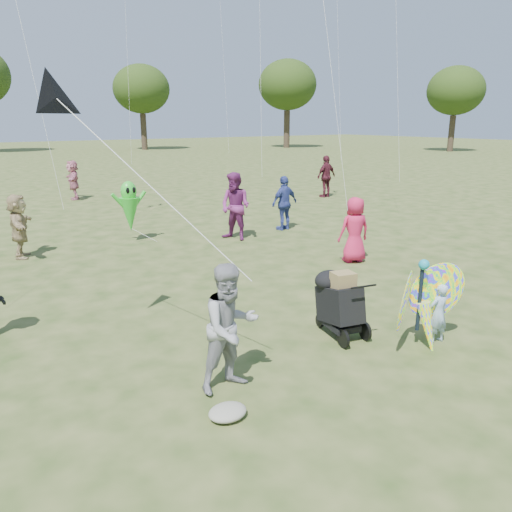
{
  "coord_description": "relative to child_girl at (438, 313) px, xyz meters",
  "views": [
    {
      "loc": [
        -4.98,
        -5.35,
        3.4
      ],
      "look_at": [
        -0.2,
        1.5,
        1.1
      ],
      "focal_mm": 35.0,
      "sensor_mm": 36.0,
      "label": 1
    }
  ],
  "objects": [
    {
      "name": "delta_kite_rig",
      "position": [
        -4.67,
        2.88,
        3.17
      ],
      "size": [
        2.15,
        2.45,
        2.73
      ],
      "color": "black",
      "rests_on": "ground"
    },
    {
      "name": "jogging_stroller",
      "position": [
        -1.11,
        1.08,
        0.13
      ],
      "size": [
        0.64,
        1.11,
        1.09
      ],
      "rotation": [
        0.0,
        0.0,
        -0.23
      ],
      "color": "black",
      "rests_on": "ground"
    },
    {
      "name": "crowd_c",
      "position": [
        3.14,
        7.91,
        0.37
      ],
      "size": [
        1.03,
        0.51,
        1.7
      ],
      "primitive_type": "imported",
      "rotation": [
        0.0,
        0.0,
        3.24
      ],
      "color": "#32408B",
      "rests_on": "ground"
    },
    {
      "name": "crowd_a",
      "position": [
        2.27,
        4.03,
        0.32
      ],
      "size": [
        0.89,
        0.7,
        1.6
      ],
      "primitive_type": "imported",
      "rotation": [
        0.0,
        0.0,
        2.86
      ],
      "color": "#C51F49",
      "rests_on": "ground"
    },
    {
      "name": "grey_bag",
      "position": [
        -3.8,
        0.1,
        -0.4
      ],
      "size": [
        0.47,
        0.39,
        0.15
      ],
      "primitive_type": "ellipsoid",
      "color": "gray",
      "rests_on": "ground"
    },
    {
      "name": "crowd_h",
      "position": [
        8.92,
        12.27,
        0.45
      ],
      "size": [
        1.13,
        0.56,
        1.85
      ],
      "primitive_type": "imported",
      "rotation": [
        0.0,
        0.0,
        3.24
      ],
      "color": "#511B28",
      "rests_on": "ground"
    },
    {
      "name": "ground",
      "position": [
        -1.5,
        1.03,
        -0.48
      ],
      "size": [
        160.0,
        160.0,
        0.0
      ],
      "primitive_type": "plane",
      "color": "#51592B",
      "rests_on": "ground"
    },
    {
      "name": "butterfly_kite",
      "position": [
        -0.37,
        0.02,
        0.2
      ],
      "size": [
        1.74,
        0.75,
        1.6
      ],
      "color": "#FC4F27",
      "rests_on": "ground"
    },
    {
      "name": "child_girl",
      "position": [
        0.0,
        0.0,
        0.0
      ],
      "size": [
        0.38,
        0.28,
        0.96
      ],
      "primitive_type": "imported",
      "rotation": [
        0.0,
        0.0,
        2.99
      ],
      "color": "#93B1D1",
      "rests_on": "ground"
    },
    {
      "name": "alien_kite",
      "position": [
        -1.45,
        9.11,
        0.49
      ],
      "size": [
        1.12,
        0.69,
        1.74
      ],
      "color": "green",
      "rests_on": "ground"
    },
    {
      "name": "crowd_d",
      "position": [
        -4.36,
        9.12,
        0.33
      ],
      "size": [
        0.88,
        1.57,
        1.62
      ],
      "primitive_type": "imported",
      "rotation": [
        0.0,
        0.0,
        1.28
      ],
      "color": "tan",
      "rests_on": "ground"
    },
    {
      "name": "adult_man",
      "position": [
        -3.39,
        0.67,
        0.36
      ],
      "size": [
        0.84,
        0.66,
        1.69
      ],
      "primitive_type": "imported",
      "rotation": [
        0.0,
        0.0,
        0.03
      ],
      "color": "gray",
      "rests_on": "ground"
    },
    {
      "name": "crowd_e",
      "position": [
        1.14,
        7.64,
        0.5
      ],
      "size": [
        1.04,
        1.15,
        1.95
      ],
      "primitive_type": "imported",
      "rotation": [
        0.0,
        0.0,
        5.1
      ],
      "color": "#742666",
      "rests_on": "ground"
    },
    {
      "name": "tree_line",
      "position": [
        2.17,
        46.03,
        6.38
      ],
      "size": [
        91.78,
        33.6,
        10.79
      ],
      "color": "#3A2D21",
      "rests_on": "ground"
    },
    {
      "name": "crowd_j",
      "position": [
        -0.56,
        18.06,
        0.37
      ],
      "size": [
        0.82,
        1.64,
        1.69
      ],
      "primitive_type": "imported",
      "rotation": [
        0.0,
        0.0,
        4.5
      ],
      "color": "#BD6C82",
      "rests_on": "ground"
    }
  ]
}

